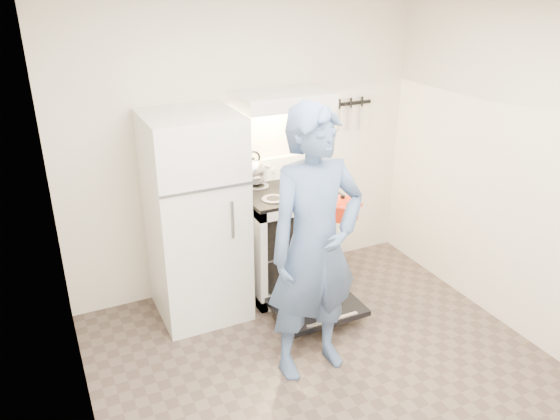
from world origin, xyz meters
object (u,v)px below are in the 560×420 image
at_px(stove_body, 286,241).
at_px(dutch_oven, 342,210).
at_px(person, 315,247).
at_px(refrigerator, 196,218).
at_px(tea_kettle, 253,168).

distance_m(stove_body, dutch_oven, 0.97).
xyz_separation_m(stove_body, person, (-0.30, -1.07, 0.51)).
bearing_deg(dutch_oven, stove_body, 96.79).
distance_m(refrigerator, stove_body, 0.90).
height_order(stove_body, dutch_oven, dutch_oven).
xyz_separation_m(person, dutch_oven, (0.39, 0.30, 0.08)).
distance_m(stove_body, person, 1.22).
distance_m(refrigerator, tea_kettle, 0.70).
height_order(stove_body, tea_kettle, tea_kettle).
bearing_deg(refrigerator, person, -63.99).
xyz_separation_m(refrigerator, stove_body, (0.81, 0.02, -0.39)).
xyz_separation_m(refrigerator, dutch_oven, (0.90, -0.74, 0.20)).
bearing_deg(tea_kettle, refrigerator, -157.90).
bearing_deg(person, dutch_oven, 34.86).
bearing_deg(refrigerator, dutch_oven, -39.27).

